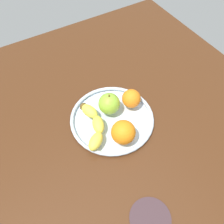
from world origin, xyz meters
TOP-DOWN VIEW (x-y plane):
  - ground_plane at (0.00, 0.00)cm, footprint 118.21×118.21cm
  - fruit_bowl at (0.00, 0.00)cm, footprint 28.71×28.71cm
  - banana at (-0.56, 7.15)cm, footprint 19.14×10.36cm
  - apple at (3.05, -0.70)cm, footprint 7.38×7.38cm
  - orange_front_left at (1.43, -8.55)cm, footprint 6.51×6.51cm
  - orange_back_right at (-9.01, 1.28)cm, footprint 7.71×7.71cm
  - ambient_coaster at (-32.72, 7.47)cm, footprint 11.28×11.28cm

SIDE VIEW (x-z plane):
  - ground_plane at x=0.00cm, z-range -4.00..0.00cm
  - ambient_coaster at x=-32.72cm, z-range 0.00..0.60cm
  - fruit_bowl at x=0.00cm, z-range 0.02..1.82cm
  - banana at x=-0.56cm, z-range 1.80..5.55cm
  - orange_front_left at x=1.43cm, z-range 1.80..8.31cm
  - apple at x=3.05cm, z-range 1.40..9.58cm
  - orange_back_right at x=-9.01cm, z-range 1.80..9.51cm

